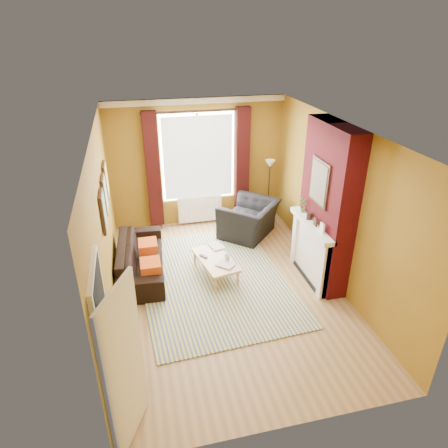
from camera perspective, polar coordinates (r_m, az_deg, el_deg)
The scene contains 12 objects.
ground at distance 7.07m, azimuth 0.47°, elevation -9.24°, with size 5.50×5.50×0.00m, color olive.
room_walls at distance 6.76m, azimuth 5.21°, elevation 2.45°, with size 3.82×5.54×2.83m.
striped_rug at distance 7.30m, azimuth -1.62°, elevation -7.88°, with size 2.73×3.64×0.02m.
sofa at distance 7.52m, azimuth -11.80°, elevation -4.70°, with size 2.05×0.80×0.60m, color black.
armchair at distance 8.60m, azimuth 3.57°, elevation 0.69°, with size 1.17×1.02×0.76m, color black.
coffee_table at distance 7.24m, azimuth -1.24°, elevation -5.24°, with size 0.74×1.16×0.36m.
wicker_stool at distance 8.89m, azimuth 0.13°, elevation 0.33°, with size 0.38×0.38×0.39m.
floor_lamp at distance 8.98m, azimuth 6.52°, elevation 7.18°, with size 0.28×0.28×1.47m.
book_a at distance 6.94m, azimuth -0.27°, elevation -6.26°, with size 0.22×0.30×0.03m, color #999999.
book_b at distance 7.54m, azimuth -1.89°, elevation -3.38°, with size 0.23×0.31×0.02m, color #999999.
mug at distance 7.15m, azimuth 0.47°, elevation -4.85°, with size 0.11×0.11×0.10m, color #999999.
tv_remote at distance 7.28m, azimuth -2.96°, elevation -4.62°, with size 0.14×0.17×0.02m.
Camera 1 is at (-1.37, -5.54, 4.18)m, focal length 32.00 mm.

